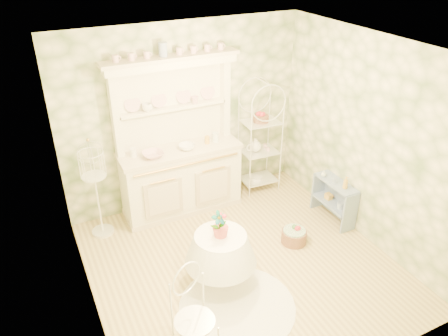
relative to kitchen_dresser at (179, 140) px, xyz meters
name	(u,v)px	position (x,y,z in m)	size (l,w,h in m)	color
floor	(241,264)	(0.20, -1.52, -1.15)	(3.60, 3.60, 0.00)	#D1BD7B
ceiling	(247,51)	(0.20, -1.52, 1.56)	(3.60, 3.60, 0.00)	white
wall_left	(79,212)	(-1.60, -1.52, 0.21)	(3.60, 3.60, 0.00)	#F5EAC6
wall_right	(367,141)	(2.00, -1.52, 0.21)	(3.60, 3.60, 0.00)	#F5EAC6
wall_back	(184,117)	(0.20, 0.28, 0.21)	(3.60, 3.60, 0.00)	#F5EAC6
wall_front	(351,271)	(0.20, -3.32, 0.21)	(3.60, 3.60, 0.00)	#F5EAC6
kitchen_dresser	(179,140)	(0.00, 0.00, 0.00)	(1.87, 0.61, 2.29)	white
bakers_rack	(260,133)	(1.34, 0.03, -0.18)	(0.60, 0.43, 1.93)	white
side_shelf	(334,202)	(1.87, -1.21, -0.86)	(0.24, 0.65, 0.56)	#7F95BA
round_table	(221,259)	(-0.18, -1.71, -0.77)	(0.68, 0.68, 0.74)	white
cafe_chair	(195,323)	(-0.83, -2.48, -0.71)	(0.39, 0.39, 0.86)	white
birdcage_stand	(96,191)	(-1.23, -0.08, -0.46)	(0.32, 0.32, 1.37)	white
floor_basket	(294,235)	(1.05, -1.43, -1.03)	(0.37, 0.37, 0.24)	#8C6045
lace_rug	(237,306)	(-0.18, -2.12, -1.14)	(1.32, 1.32, 0.01)	white
bowl_floral	(153,156)	(-0.42, -0.09, -0.13)	(0.29, 0.29, 0.07)	white
bowl_white	(187,149)	(0.09, -0.07, -0.13)	(0.23, 0.23, 0.07)	white
cup_left	(147,109)	(-0.37, 0.16, 0.47)	(0.14, 0.14, 0.11)	white
cup_right	(195,101)	(0.32, 0.16, 0.47)	(0.10, 0.10, 0.10)	white
potted_geranium	(219,227)	(-0.21, -1.73, -0.30)	(0.18, 0.12, 0.33)	#3F7238
bottle_amber	(345,184)	(1.86, -1.40, -0.46)	(0.07, 0.07, 0.18)	gold
bottle_blue	(335,181)	(1.82, -1.22, -0.49)	(0.05, 0.05, 0.10)	#899BB8
bottle_glass	(324,174)	(1.80, -1.00, -0.50)	(0.08, 0.08, 0.10)	silver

